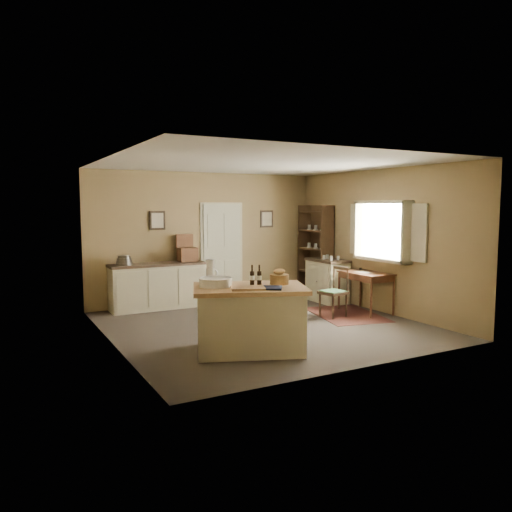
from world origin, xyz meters
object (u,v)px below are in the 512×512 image
(desk_chair, at_px, (333,293))
(right_cabinet, at_px, (327,280))
(writing_desk, at_px, (366,277))
(shelving_unit, at_px, (317,251))
(sideboard, at_px, (158,284))
(work_island, at_px, (249,317))

(desk_chair, distance_m, right_cabinet, 1.45)
(writing_desk, distance_m, shelving_unit, 1.84)
(sideboard, bearing_deg, shelving_unit, -6.35)
(sideboard, bearing_deg, writing_desk, -33.13)
(sideboard, relative_size, right_cabinet, 1.86)
(sideboard, distance_m, desk_chair, 3.40)
(right_cabinet, bearing_deg, work_island, -142.34)
(work_island, xyz_separation_m, writing_desk, (3.11, 1.20, 0.19))
(shelving_unit, bearing_deg, right_cabinet, -104.39)
(work_island, height_order, desk_chair, work_island)
(sideboard, bearing_deg, desk_chair, -40.61)
(work_island, xyz_separation_m, desk_chair, (2.33, 1.18, -0.04))
(desk_chair, bearing_deg, work_island, -161.89)
(shelving_unit, bearing_deg, sideboard, 173.65)
(desk_chair, relative_size, shelving_unit, 0.44)
(writing_desk, relative_size, right_cabinet, 1.01)
(sideboard, relative_size, desk_chair, 2.08)
(writing_desk, distance_m, desk_chair, 0.81)
(work_island, bearing_deg, desk_chair, 48.16)
(writing_desk, height_order, shelving_unit, shelving_unit)
(desk_chair, bearing_deg, sideboard, 130.78)
(writing_desk, bearing_deg, shelving_unit, 85.14)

